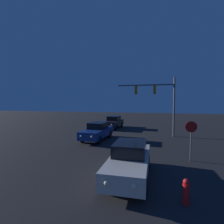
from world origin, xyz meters
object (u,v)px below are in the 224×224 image
Objects in this scene: car_far at (114,122)px; stop_sign at (191,133)px; car_mid at (97,131)px; traffic_signal_mast at (158,97)px; fire_hydrant at (186,192)px; car_near at (130,160)px.

stop_sign reaches higher than car_far.
traffic_signal_mast is (5.63, 3.41, 3.32)m from car_mid.
traffic_signal_mast is (5.89, -4.17, 3.32)m from car_far.
fire_hydrant is (6.71, -16.86, -0.38)m from car_far.
car_near is 5.27× the size of fire_hydrant.
car_mid is 2.02× the size of stop_sign.
traffic_signal_mast is at bearing -97.95° from car_near.
car_mid is at bearing 124.83° from fire_hydrant.
traffic_signal_mast is (1.43, 10.92, 3.32)m from car_near.
fire_hydrant is (2.25, -1.77, -0.38)m from car_near.
fire_hydrant is (6.45, -9.27, -0.38)m from car_mid.
car_far is (-4.46, 15.09, 0.00)m from car_near.
fire_hydrant is (0.82, -12.68, -3.69)m from traffic_signal_mast.
car_far is at bearing 123.06° from stop_sign.
car_mid is at bearing 150.08° from stop_sign.
car_mid is at bearing -148.77° from traffic_signal_mast.
car_far is 0.81× the size of traffic_signal_mast.
car_far is 7.94m from traffic_signal_mast.
stop_sign is (1.85, -7.72, -2.45)m from traffic_signal_mast.
car_far reaches higher than fire_hydrant.
car_mid reaches higher than fire_hydrant.
car_near is 0.99× the size of car_far.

